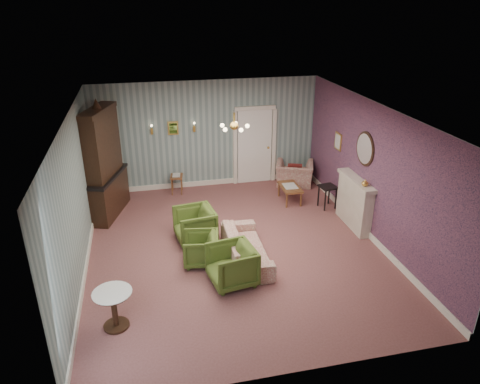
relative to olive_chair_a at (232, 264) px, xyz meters
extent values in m
plane|color=brown|center=(0.31, 1.18, -0.41)|extent=(7.00, 7.00, 0.00)
plane|color=white|center=(0.31, 1.18, 2.49)|extent=(7.00, 7.00, 0.00)
plane|color=slate|center=(0.31, 4.68, 1.04)|extent=(6.00, 0.00, 6.00)
plane|color=slate|center=(0.31, -2.32, 1.04)|extent=(6.00, 0.00, 6.00)
plane|color=slate|center=(-2.69, 1.18, 1.04)|extent=(0.00, 7.00, 7.00)
plane|color=slate|center=(3.31, 1.18, 1.04)|extent=(0.00, 7.00, 7.00)
plane|color=#A25164|center=(3.30, 1.18, 1.04)|extent=(0.00, 7.00, 7.00)
imported|color=#465D20|center=(0.00, 0.00, 0.00)|extent=(0.86, 0.90, 0.82)
imported|color=#465D20|center=(-0.46, 0.79, -0.06)|extent=(0.73, 0.76, 0.69)
imported|color=#465D20|center=(-0.46, 1.69, 0.00)|extent=(0.85, 0.89, 0.82)
imported|color=brown|center=(0.45, 0.73, -0.04)|extent=(0.60, 1.91, 0.74)
imported|color=brown|center=(2.65, 4.18, 0.03)|extent=(1.16, 0.96, 0.87)
imported|color=gold|center=(3.15, 1.18, 0.82)|extent=(0.15, 0.15, 0.15)
cube|color=#5D1A17|center=(2.60, 4.03, 0.07)|extent=(0.41, 0.28, 0.39)
camera|label=1|loc=(-1.37, -6.78, 4.51)|focal=33.49mm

